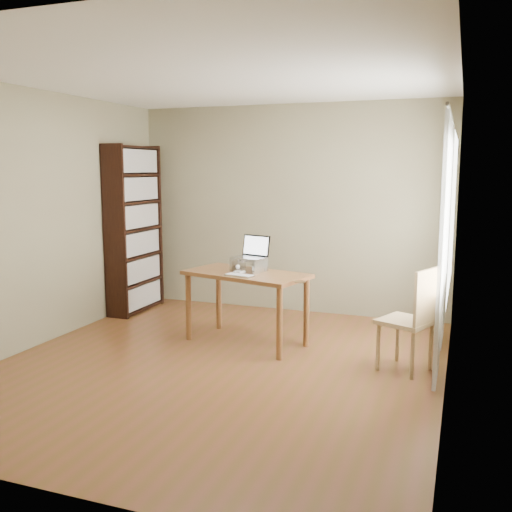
# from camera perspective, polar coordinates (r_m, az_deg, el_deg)

# --- Properties ---
(room) EXTENTS (4.04, 4.54, 2.64)m
(room) POSITION_cam_1_polar(r_m,az_deg,el_deg) (5.12, -3.56, 3.03)
(room) COLOR brown
(room) RESTS_ON ground
(bookshelf) EXTENTS (0.30, 0.90, 2.10)m
(bookshelf) POSITION_cam_1_polar(r_m,az_deg,el_deg) (7.37, -12.07, 2.64)
(bookshelf) COLOR black
(bookshelf) RESTS_ON ground
(curtains) EXTENTS (0.03, 1.90, 2.25)m
(curtains) POSITION_cam_1_polar(r_m,az_deg,el_deg) (5.49, 18.33, 1.62)
(curtains) COLOR white
(curtains) RESTS_ON ground
(desk) EXTENTS (1.38, 0.93, 0.75)m
(desk) POSITION_cam_1_polar(r_m,az_deg,el_deg) (5.89, -0.99, -2.71)
(desk) COLOR brown
(desk) RESTS_ON ground
(laptop_stand) EXTENTS (0.32, 0.25, 0.13)m
(laptop_stand) POSITION_cam_1_polar(r_m,az_deg,el_deg) (5.93, -0.71, -0.73)
(laptop_stand) COLOR silver
(laptop_stand) RESTS_ON desk
(laptop) EXTENTS (0.38, 0.35, 0.23)m
(laptop) POSITION_cam_1_polar(r_m,az_deg,el_deg) (5.97, -0.52, 0.38)
(laptop) COLOR silver
(laptop) RESTS_ON laptop_stand
(keyboard) EXTENTS (0.31, 0.17, 0.02)m
(keyboard) POSITION_cam_1_polar(r_m,az_deg,el_deg) (5.66, -1.66, -1.95)
(keyboard) COLOR silver
(keyboard) RESTS_ON desk
(coaster) EXTENTS (0.11, 0.11, 0.01)m
(coaster) POSITION_cam_1_polar(r_m,az_deg,el_deg) (5.40, 4.40, -2.58)
(coaster) COLOR brown
(coaster) RESTS_ON desk
(cat) EXTENTS (0.25, 0.48, 0.16)m
(cat) POSITION_cam_1_polar(r_m,az_deg,el_deg) (5.96, -0.59, -0.85)
(cat) COLOR #403932
(cat) RESTS_ON desk
(chair) EXTENTS (0.56, 0.55, 0.95)m
(chair) POSITION_cam_1_polar(r_m,az_deg,el_deg) (5.29, 15.56, -5.75)
(chair) COLOR tan
(chair) RESTS_ON ground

